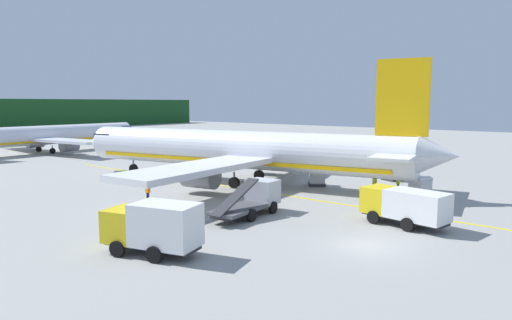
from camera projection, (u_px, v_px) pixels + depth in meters
ground at (5, 171)px, 56.46m from camera, size 240.00×320.00×0.20m
airliner_foreground at (239, 150)px, 46.71m from camera, size 34.47×41.47×11.90m
airliner_mid_apron at (49, 135)px, 76.20m from camera, size 34.70×28.86×9.90m
service_truck_baggage at (404, 205)px, 30.72m from camera, size 3.10×5.97×2.46m
service_truck_catering at (153, 226)px, 24.81m from camera, size 3.59×5.71×2.89m
service_truck_pushback at (254, 198)px, 34.08m from camera, size 6.94×2.89×2.69m
cargo_container_near at (420, 187)px, 39.88m from camera, size 2.09×2.09×1.93m
cargo_container_mid at (393, 172)px, 48.81m from camera, size 2.19×2.19×1.88m
cargo_container_far at (317, 177)px, 45.66m from camera, size 2.29×2.29×1.89m
crew_marshaller at (148, 191)px, 37.86m from camera, size 0.25×0.63×1.73m
crew_loader_left at (398, 182)px, 41.92m from camera, size 0.63×0.25×1.67m
crew_loader_right at (375, 183)px, 41.69m from camera, size 0.45×0.53×1.68m
apron_guide_line at (260, 192)px, 42.71m from camera, size 0.30×60.00×0.01m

